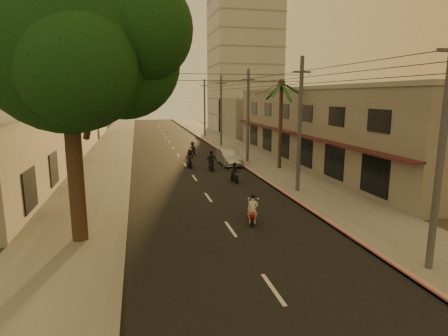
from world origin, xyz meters
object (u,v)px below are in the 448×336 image
at_px(scooter_red, 253,210).
at_px(parked_car, 229,157).
at_px(palm_tree, 282,88).
at_px(scooter_mid_a, 235,173).
at_px(scooter_far_b, 193,149).
at_px(scooter_far_a, 190,159).
at_px(broadleaf_tree, 77,47).
at_px(scooter_mid_b, 211,161).

distance_m(scooter_red, parked_car, 16.61).
height_order(palm_tree, scooter_red, palm_tree).
xyz_separation_m(scooter_red, scooter_mid_a, (1.44, 9.22, 0.00)).
bearing_deg(scooter_far_b, scooter_far_a, -75.24).
bearing_deg(broadleaf_tree, scooter_far_a, 67.32).
bearing_deg(scooter_far_b, scooter_red, -65.26).
bearing_deg(palm_tree, scooter_far_b, 124.05).
xyz_separation_m(palm_tree, scooter_mid_a, (-5.24, -4.15, -6.44)).
relative_size(broadleaf_tree, scooter_far_b, 7.72).
relative_size(broadleaf_tree, parked_car, 2.64).
relative_size(scooter_mid_a, scooter_far_b, 1.02).
bearing_deg(broadleaf_tree, palm_tree, 43.48).
xyz_separation_m(broadleaf_tree, scooter_mid_a, (9.38, 9.71, -7.77)).
bearing_deg(scooter_mid_a, scooter_mid_b, 95.29).
distance_m(broadleaf_tree, scooter_far_b, 25.97).
relative_size(scooter_red, scooter_mid_b, 0.86).
height_order(scooter_mid_b, parked_car, scooter_mid_b).
bearing_deg(scooter_mid_a, scooter_red, -103.38).
relative_size(palm_tree, scooter_mid_b, 4.45).
height_order(broadleaf_tree, scooter_red, broadleaf_tree).
relative_size(broadleaf_tree, scooter_mid_b, 6.56).
height_order(broadleaf_tree, scooter_mid_a, broadleaf_tree).
distance_m(scooter_mid_a, parked_car, 7.27).
relative_size(scooter_far_b, parked_car, 0.34).
xyz_separation_m(scooter_red, scooter_far_b, (0.21, 22.93, 0.02)).
bearing_deg(scooter_far_b, broadleaf_tree, -83.93).
distance_m(broadleaf_tree, scooter_mid_a, 15.57).
bearing_deg(scooter_red, palm_tree, 83.08).
bearing_deg(scooter_red, scooter_mid_a, 100.74).
bearing_deg(scooter_red, broadleaf_tree, -156.94).
bearing_deg(scooter_mid_a, parked_car, 75.21).
distance_m(scooter_red, scooter_far_b, 22.93).
distance_m(scooter_mid_b, scooter_far_b, 8.79).
relative_size(scooter_red, scooter_mid_a, 0.99).
height_order(palm_tree, parked_car, palm_tree).
bearing_deg(scooter_mid_b, broadleaf_tree, -119.82).
bearing_deg(palm_tree, broadleaf_tree, -136.52).
bearing_deg(scooter_far_a, scooter_mid_b, -46.42).
height_order(scooter_red, scooter_far_a, scooter_far_a).
bearing_deg(palm_tree, scooter_mid_b, 172.73).
xyz_separation_m(scooter_red, parked_car, (2.73, 16.38, 0.05)).
xyz_separation_m(palm_tree, scooter_mid_b, (-6.09, 0.78, -6.34)).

